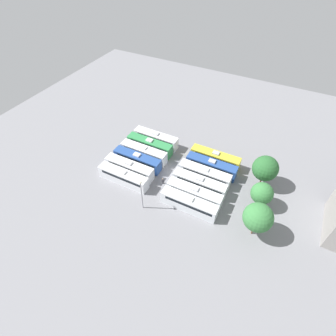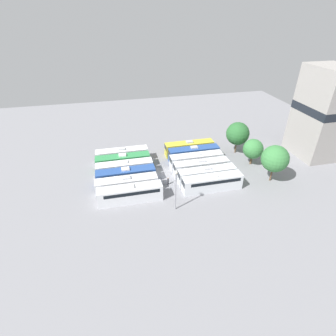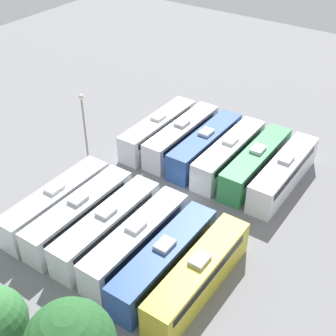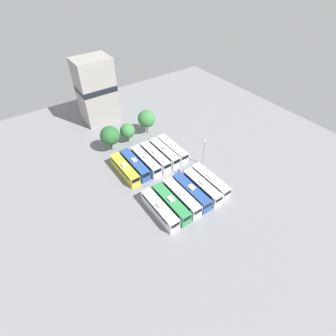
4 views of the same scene
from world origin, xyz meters
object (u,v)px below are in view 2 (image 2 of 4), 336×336
at_px(bus_8, 196,160).
at_px(light_pole, 176,184).
at_px(bus_2, 125,168).
at_px(bus_11, 212,182).
at_px(bus_5, 130,193).
at_px(bus_6, 189,148).
at_px(worker_person, 168,181).
at_px(bus_0, 122,155).
at_px(bus_7, 194,153).
at_px(tree_0, 238,134).
at_px(depot_building, 322,113).
at_px(bus_4, 127,185).
at_px(bus_10, 207,175).
at_px(bus_9, 201,167).
at_px(bus_1, 123,161).
at_px(tree_1, 253,149).
at_px(bus_3, 126,176).
at_px(tree_2, 275,159).

xyz_separation_m(bus_8, light_pole, (13.24, -8.32, 3.72)).
relative_size(bus_2, bus_11, 1.00).
height_order(bus_5, bus_6, same).
bearing_deg(light_pole, worker_person, 176.45).
bearing_deg(bus_0, bus_8, 68.83).
distance_m(bus_5, bus_6, 22.23).
relative_size(bus_7, tree_0, 1.52).
bearing_deg(depot_building, tree_0, -104.92).
bearing_deg(depot_building, bus_4, -82.80).
bearing_deg(tree_0, bus_2, -81.10).
bearing_deg(bus_7, bus_8, -7.80).
distance_m(light_pole, depot_building, 40.19).
height_order(bus_2, worker_person, bus_2).
distance_m(bus_0, bus_10, 20.48).
bearing_deg(bus_0, bus_9, 59.85).
distance_m(bus_11, depot_building, 31.69).
bearing_deg(bus_1, bus_7, 90.09).
bearing_deg(bus_2, tree_1, 86.63).
xyz_separation_m(bus_0, bus_1, (3.08, -0.07, 0.00)).
xyz_separation_m(bus_2, bus_10, (6.32, 16.20, 0.00)).
xyz_separation_m(bus_0, tree_1, (7.87, 28.76, 2.13)).
relative_size(bus_0, bus_8, 1.00).
bearing_deg(bus_2, bus_10, 68.69).
relative_size(bus_3, bus_8, 1.00).
bearing_deg(bus_8, light_pole, -32.15).
bearing_deg(tree_2, tree_1, -174.93).
height_order(bus_2, light_pole, light_pole).
relative_size(bus_6, tree_2, 1.50).
bearing_deg(bus_11, tree_1, 121.01).
height_order(bus_0, worker_person, bus_0).
height_order(bus_3, tree_0, tree_0).
bearing_deg(light_pole, bus_1, -154.53).
bearing_deg(bus_10, tree_1, 110.26).
relative_size(worker_person, tree_2, 0.21).
xyz_separation_m(bus_6, tree_0, (1.85, 11.44, 3.36)).
bearing_deg(light_pole, tree_1, 118.86).
bearing_deg(bus_5, tree_0, 116.09).
height_order(bus_5, bus_10, same).
relative_size(bus_2, bus_7, 1.00).
bearing_deg(bus_2, bus_5, 1.18).
height_order(bus_7, bus_8, same).
height_order(bus_4, worker_person, bus_4).
bearing_deg(bus_1, bus_4, -0.28).
relative_size(bus_9, light_pole, 1.48).
bearing_deg(bus_7, bus_5, -52.98).
bearing_deg(bus_10, light_pole, -50.66).
xyz_separation_m(light_pole, depot_building, (-12.90, 37.73, 4.98)).
bearing_deg(bus_9, tree_1, 96.70).
relative_size(bus_6, tree_1, 1.95).
bearing_deg(tree_1, worker_person, -79.64).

